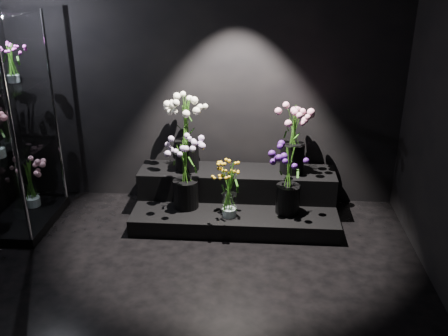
# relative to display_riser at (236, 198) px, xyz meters

# --- Properties ---
(floor) EXTENTS (4.00, 4.00, 0.00)m
(floor) POSITION_rel_display_riser_xyz_m (-0.36, -1.60, -0.18)
(floor) COLOR black
(floor) RESTS_ON ground
(wall_back) EXTENTS (4.00, 0.00, 4.00)m
(wall_back) POSITION_rel_display_riser_xyz_m (-0.36, 0.40, 1.22)
(wall_back) COLOR black
(wall_back) RESTS_ON floor
(display_riser) EXTENTS (1.99, 0.88, 0.44)m
(display_riser) POSITION_rel_display_riser_xyz_m (0.00, 0.00, 0.00)
(display_riser) COLOR black
(display_riser) RESTS_ON floor
(display_case) EXTENTS (0.55, 0.91, 2.01)m
(display_case) POSITION_rel_display_riser_xyz_m (-2.06, -0.35, 0.82)
(display_case) COLOR black
(display_case) RESTS_ON floor
(bouquet_orange_bells) EXTENTS (0.31, 0.31, 0.53)m
(bouquet_orange_bells) POSITION_rel_display_riser_xyz_m (-0.05, -0.36, 0.25)
(bouquet_orange_bells) COLOR white
(bouquet_orange_bells) RESTS_ON display_riser
(bouquet_lilac) EXTENTS (0.49, 0.49, 0.69)m
(bouquet_lilac) POSITION_rel_display_riser_xyz_m (-0.48, -0.19, 0.38)
(bouquet_lilac) COLOR black
(bouquet_lilac) RESTS_ON display_riser
(bouquet_purple) EXTENTS (0.36, 0.36, 0.64)m
(bouquet_purple) POSITION_rel_display_riser_xyz_m (0.51, -0.23, 0.34)
(bouquet_purple) COLOR black
(bouquet_purple) RESTS_ON display_riser
(bouquet_cream_roses) EXTENTS (0.50, 0.50, 0.77)m
(bouquet_cream_roses) POSITION_rel_display_riser_xyz_m (-0.51, 0.12, 0.70)
(bouquet_cream_roses) COLOR black
(bouquet_cream_roses) RESTS_ON display_riser
(bouquet_pink_roses) EXTENTS (0.39, 0.39, 0.67)m
(bouquet_pink_roses) POSITION_rel_display_riser_xyz_m (0.55, 0.13, 0.64)
(bouquet_pink_roses) COLOR black
(bouquet_pink_roses) RESTS_ON display_riser
(bouquet_case_magenta) EXTENTS (0.26, 0.26, 0.36)m
(bouquet_case_magenta) POSITION_rel_display_riser_xyz_m (-2.05, -0.16, 1.38)
(bouquet_case_magenta) COLOR white
(bouquet_case_magenta) RESTS_ON display_case
(bouquet_case_base_pink) EXTENTS (0.38, 0.38, 0.49)m
(bouquet_case_base_pink) POSITION_rel_display_riser_xyz_m (-2.07, -0.14, 0.17)
(bouquet_case_base_pink) COLOR white
(bouquet_case_base_pink) RESTS_ON display_case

